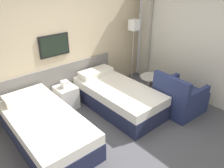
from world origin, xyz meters
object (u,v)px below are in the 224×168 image
(bed_near_door, at_px, (46,128))
(side_table, at_px, (151,84))
(bed_near_window, at_px, (117,96))
(nightstand, at_px, (66,97))
(armchair, at_px, (179,99))
(floor_lamp, at_px, (134,32))

(bed_near_door, xyz_separation_m, side_table, (2.39, -0.25, 0.15))
(bed_near_window, bearing_deg, nightstand, 138.33)
(bed_near_window, height_order, side_table, bed_near_window)
(bed_near_window, relative_size, armchair, 2.25)
(side_table, distance_m, armchair, 0.69)
(bed_near_window, distance_m, floor_lamp, 1.69)
(nightstand, bearing_deg, armchair, -44.01)
(floor_lamp, xyz_separation_m, side_table, (-0.36, -0.94, -0.90))
(bed_near_window, bearing_deg, bed_near_door, 180.00)
(nightstand, xyz_separation_m, armchair, (1.70, -1.64, 0.03))
(bed_near_window, height_order, armchair, armchair)
(floor_lamp, bearing_deg, armchair, -98.69)
(bed_near_door, height_order, side_table, bed_near_door)
(floor_lamp, distance_m, armchair, 1.92)
(side_table, bearing_deg, armchair, -80.03)
(floor_lamp, height_order, armchair, floor_lamp)
(floor_lamp, relative_size, side_table, 2.75)
(bed_near_window, height_order, nightstand, bed_near_window)
(bed_near_door, height_order, floor_lamp, floor_lamp)
(nightstand, xyz_separation_m, floor_lamp, (1.94, -0.04, 1.07))
(bed_near_door, relative_size, side_table, 3.36)
(nightstand, height_order, floor_lamp, floor_lamp)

